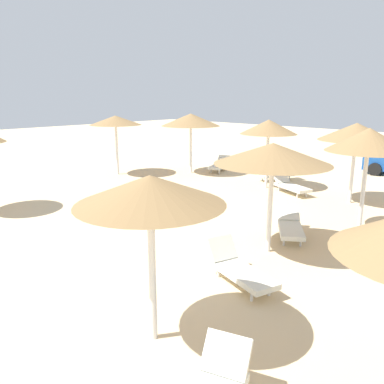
% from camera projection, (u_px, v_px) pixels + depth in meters
% --- Properties ---
extents(ground_plane, '(80.00, 80.00, 0.00)m').
position_uv_depth(ground_plane, '(107.00, 261.00, 9.57)').
color(ground_plane, beige).
extents(parasol_0, '(2.42, 2.42, 2.94)m').
position_uv_depth(parasol_0, '(269.00, 128.00, 16.47)').
color(parasol_0, silver).
rests_on(parasol_0, ground).
extents(parasol_2, '(2.37, 2.37, 3.06)m').
position_uv_depth(parasol_2, '(369.00, 140.00, 10.96)').
color(parasol_2, silver).
rests_on(parasol_2, ground).
extents(parasol_3, '(2.99, 2.99, 3.04)m').
position_uv_depth(parasol_3, '(191.00, 120.00, 19.70)').
color(parasol_3, silver).
rests_on(parasol_3, ground).
extents(parasol_4, '(2.71, 2.71, 2.97)m').
position_uv_depth(parasol_4, '(356.00, 132.00, 14.11)').
color(parasol_4, silver).
rests_on(parasol_4, ground).
extents(parasol_6, '(2.89, 2.89, 2.82)m').
position_uv_depth(parasol_6, '(273.00, 154.00, 9.55)').
color(parasol_6, silver).
rests_on(parasol_6, ground).
extents(parasol_7, '(2.35, 2.35, 2.78)m').
position_uv_depth(parasol_7, '(150.00, 191.00, 5.94)').
color(parasol_7, silver).
rests_on(parasol_7, ground).
extents(parasol_8, '(2.57, 2.57, 2.95)m').
position_uv_depth(parasol_8, '(116.00, 121.00, 19.34)').
color(parasol_8, silver).
rests_on(parasol_8, ground).
extents(lounger_0, '(1.38, 2.00, 0.67)m').
position_uv_depth(lounger_0, '(279.00, 174.00, 18.46)').
color(lounger_0, silver).
rests_on(lounger_0, ground).
extents(lounger_2, '(1.63, 1.93, 0.63)m').
position_uv_depth(lounger_2, '(290.00, 226.00, 11.15)').
color(lounger_2, silver).
rests_on(lounger_2, ground).
extents(lounger_3, '(1.29, 1.99, 0.73)m').
position_uv_depth(lounger_3, '(220.00, 165.00, 20.78)').
color(lounger_3, silver).
rests_on(lounger_3, ground).
extents(lounger_4, '(1.98, 1.31, 0.73)m').
position_uv_depth(lounger_4, '(290.00, 186.00, 16.07)').
color(lounger_4, silver).
rests_on(lounger_4, ground).
extents(lounger_6, '(1.95, 1.14, 0.81)m').
position_uv_depth(lounger_6, '(239.00, 269.00, 8.36)').
color(lounger_6, silver).
rests_on(lounger_6, ground).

